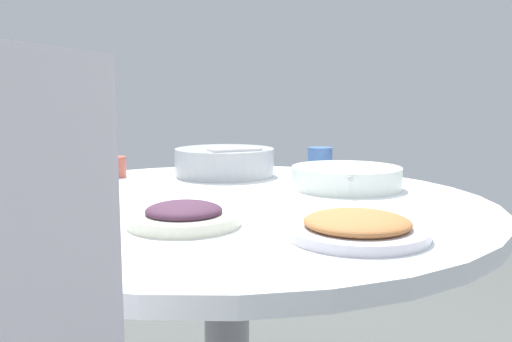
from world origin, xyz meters
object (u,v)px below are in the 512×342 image
at_px(soup_bowl, 346,178).
at_px(tea_cup_far, 320,159).
at_px(dish_stirfry, 27,210).
at_px(dish_tofu_braise, 357,227).
at_px(green_bottle, 31,159).
at_px(round_dining_table, 226,243).
at_px(rice_bowl, 225,161).
at_px(tea_cup_near, 98,173).
at_px(tea_cup_side, 114,167).
at_px(dish_eggplant, 184,216).

height_order(soup_bowl, tea_cup_far, tea_cup_far).
bearing_deg(dish_stirfry, tea_cup_far, 177.62).
distance_m(dish_tofu_braise, green_bottle, 0.78).
distance_m(round_dining_table, rice_bowl, 0.41).
height_order(round_dining_table, tea_cup_near, tea_cup_near).
xyz_separation_m(round_dining_table, tea_cup_far, (-0.55, -0.11, 0.14)).
bearing_deg(tea_cup_side, tea_cup_near, 32.83).
bearing_deg(green_bottle, round_dining_table, 129.00).
relative_size(soup_bowl, tea_cup_near, 4.14).
bearing_deg(dish_tofu_braise, dish_stirfry, -61.47).
distance_m(dish_stirfry, tea_cup_near, 0.45).
relative_size(rice_bowl, dish_tofu_braise, 1.22).
distance_m(dish_eggplant, tea_cup_side, 0.67).
relative_size(dish_tofu_braise, tea_cup_far, 3.07).
xyz_separation_m(dish_tofu_braise, tea_cup_side, (-0.14, -0.90, 0.01)).
bearing_deg(rice_bowl, round_dining_table, 44.21).
xyz_separation_m(dish_stirfry, dish_eggplant, (-0.17, 0.26, -0.00)).
xyz_separation_m(soup_bowl, tea_cup_near, (0.37, -0.57, 0.00)).
bearing_deg(dish_eggplant, dish_stirfry, -57.68).
height_order(dish_tofu_braise, tea_cup_near, tea_cup_near).
xyz_separation_m(rice_bowl, green_bottle, (0.56, -0.09, 0.05)).
relative_size(rice_bowl, tea_cup_near, 4.34).
distance_m(round_dining_table, tea_cup_side, 0.52).
bearing_deg(dish_stirfry, tea_cup_near, -140.35).
bearing_deg(tea_cup_near, tea_cup_side, -147.17).
bearing_deg(soup_bowl, dish_stirfry, -21.49).
xyz_separation_m(round_dining_table, tea_cup_near, (0.06, -0.43, 0.13)).
relative_size(soup_bowl, dish_eggplant, 1.35).
relative_size(round_dining_table, dish_stirfry, 5.32).
bearing_deg(round_dining_table, tea_cup_side, -94.41).
distance_m(round_dining_table, dish_stirfry, 0.45).
bearing_deg(tea_cup_far, tea_cup_side, -36.76).
relative_size(rice_bowl, tea_cup_side, 4.16).
bearing_deg(dish_stirfry, soup_bowl, 158.51).
height_order(soup_bowl, dish_stirfry, soup_bowl).
xyz_separation_m(soup_bowl, green_bottle, (0.60, -0.48, 0.07)).
height_order(soup_bowl, dish_tofu_braise, soup_bowl).
relative_size(dish_stirfry, dish_eggplant, 1.09).
bearing_deg(dish_tofu_braise, dish_eggplant, -65.20).
distance_m(rice_bowl, dish_tofu_braise, 0.77).
distance_m(round_dining_table, tea_cup_near, 0.46).
bearing_deg(dish_eggplant, rice_bowl, -143.05).
bearing_deg(dish_eggplant, soup_bowl, 178.21).
relative_size(soup_bowl, dish_tofu_braise, 1.17).
xyz_separation_m(dish_eggplant, green_bottle, (0.05, -0.47, 0.08)).
xyz_separation_m(tea_cup_near, tea_cup_far, (-0.61, 0.32, 0.01)).
bearing_deg(round_dining_table, green_bottle, -51.00).
relative_size(dish_stirfry, green_bottle, 0.99).
distance_m(soup_bowl, dish_eggplant, 0.55).
relative_size(round_dining_table, green_bottle, 5.25).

